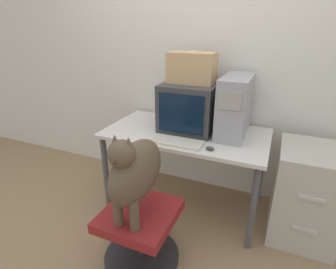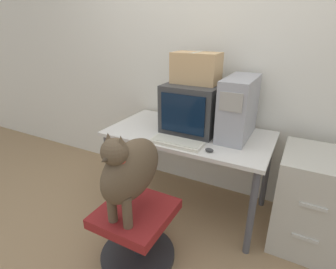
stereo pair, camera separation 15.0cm
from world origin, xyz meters
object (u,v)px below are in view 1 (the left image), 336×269
keyboard (176,142)px  office_chair (141,233)px  filing_cabinet (306,193)px  cardboard_box (192,68)px  dog (135,171)px  crt_monitor (190,106)px  pc_tower (235,106)px

keyboard → office_chair: bearing=-98.5°
keyboard → office_chair: 0.70m
keyboard → filing_cabinet: keyboard is taller
keyboard → cardboard_box: 0.62m
keyboard → dog: 0.51m
crt_monitor → keyboard: 0.41m
office_chair → filing_cabinet: bearing=35.4°
dog → cardboard_box: 1.01m
pc_tower → dog: bearing=-116.3°
dog → pc_tower: bearing=63.7°
dog → cardboard_box: size_ratio=1.60×
crt_monitor → pc_tower: bearing=-0.1°
crt_monitor → filing_cabinet: crt_monitor is taller
dog → filing_cabinet: (1.04, 0.77, -0.37)m
pc_tower → dog: size_ratio=0.84×
keyboard → pc_tower: bearing=45.7°
office_chair → filing_cabinet: (1.04, 0.74, 0.14)m
office_chair → dog: bearing=-90.0°
dog → cardboard_box: cardboard_box is taller
crt_monitor → dog: size_ratio=0.82×
crt_monitor → keyboard: (0.02, -0.36, -0.18)m
pc_tower → dog: (-0.43, -0.86, -0.23)m
pc_tower → keyboard: bearing=-134.3°
pc_tower → keyboard: 0.56m
pc_tower → cardboard_box: 0.46m
crt_monitor → filing_cabinet: 1.14m
dog → filing_cabinet: dog is taller
pc_tower → keyboard: size_ratio=1.25×
pc_tower → keyboard: pc_tower is taller
cardboard_box → filing_cabinet: bearing=-5.9°
pc_tower → filing_cabinet: (0.61, -0.10, -0.60)m
filing_cabinet → dog: bearing=-143.5°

